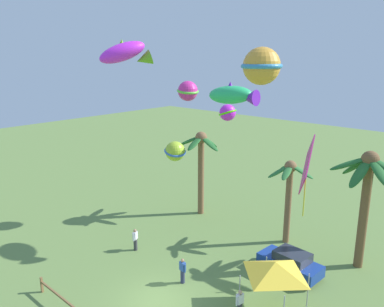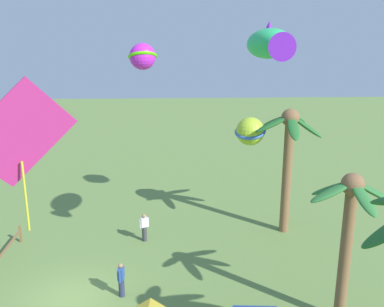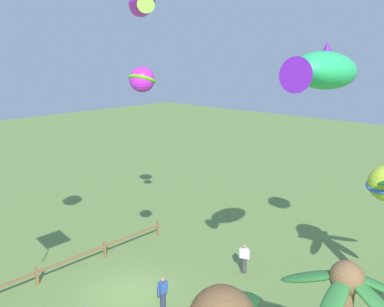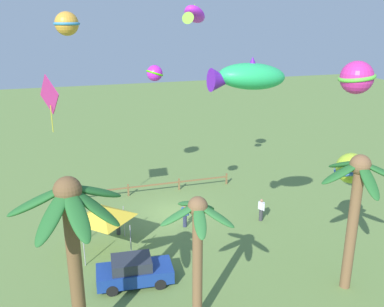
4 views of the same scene
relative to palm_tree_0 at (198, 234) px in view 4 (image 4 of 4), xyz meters
name	(u,v)px [view 4 (image 4 of 4)]	position (x,y,z in m)	size (l,w,h in m)	color
ground_plane	(174,213)	(-1.80, -11.03, -4.45)	(120.00, 120.00, 0.00)	olive
palm_tree_0	(198,234)	(0.00, 0.00, 0.00)	(3.17, 3.42, 6.18)	brown
palm_tree_1	(71,225)	(5.15, 0.12, 1.30)	(4.59, 4.14, 7.71)	brown
palm_tree_2	(357,194)	(-8.11, -0.21, 0.73)	(3.78, 3.86, 7.19)	brown
rail_fence	(154,186)	(-1.22, -15.02, -3.84)	(12.35, 0.12, 0.95)	brown
parked_car_0	(134,271)	(2.29, -3.63, -3.70)	(4.02, 1.99, 1.51)	navy
spectator_0	(261,210)	(-7.18, -8.22, -3.63)	(0.37, 0.51, 1.59)	#38383D
spectator_1	(185,215)	(-1.98, -8.88, -3.63)	(0.55, 0.28, 1.59)	#2D3351
spectator_2	(118,223)	(2.37, -9.16, -3.63)	(0.29, 0.54, 1.59)	#38383D
festival_tent	(104,213)	(3.34, -7.42, -1.98)	(2.86, 2.86, 2.85)	#9E9EA3
kite_ball_0	(351,168)	(-9.18, -2.17, 1.26)	(2.36, 2.37, 1.63)	#A6CA2F
kite_diamond_1	(49,96)	(5.72, -9.76, 4.58)	(1.08, 2.24, 3.39)	#C2297F
kite_fish_2	(194,15)	(-3.37, -11.40, 8.93)	(2.36, 2.82, 1.57)	#D82CEF
kite_fish_3	(248,77)	(-3.22, -2.60, 6.24)	(3.84, 1.80, 1.61)	#28C167
kite_ball_4	(357,77)	(-8.34, -1.53, 6.13)	(2.23, 2.22, 1.57)	#D92C94
kite_ball_5	(155,73)	(0.08, -7.53, 5.91)	(1.09, 1.10, 0.87)	#CD26DE
kite_ball_6	(67,24)	(4.39, -11.29, 8.44)	(2.14, 2.14, 1.38)	gold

